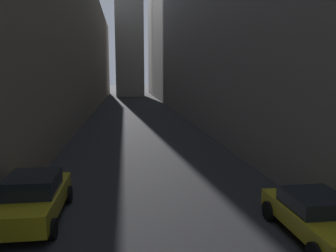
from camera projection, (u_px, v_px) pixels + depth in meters
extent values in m
plane|color=#232326|center=(136.00, 116.00, 40.64)|extent=(264.00, 264.00, 0.00)
cube|color=#756B5B|center=(40.00, 40.00, 39.83)|extent=(11.50, 108.00, 18.11)
cube|color=slate|center=(222.00, 17.00, 42.19)|extent=(11.21, 108.00, 24.31)
cube|color=gray|center=(129.00, 3.00, 77.68)|extent=(6.54, 6.54, 43.09)
cube|color=#A59919|center=(34.00, 201.00, 11.34)|extent=(1.76, 4.38, 0.69)
cube|color=black|center=(32.00, 184.00, 11.16)|extent=(1.62, 1.91, 0.60)
cylinder|color=black|center=(21.00, 197.00, 12.74)|extent=(0.22, 0.64, 0.64)
cylinder|color=black|center=(69.00, 194.00, 12.96)|extent=(0.22, 0.64, 0.64)
cylinder|color=black|center=(52.00, 229.00, 10.05)|extent=(0.22, 0.64, 0.64)
cube|color=#A59919|center=(317.00, 219.00, 10.06)|extent=(1.75, 4.19, 0.55)
cube|color=black|center=(315.00, 201.00, 10.14)|extent=(1.61, 1.84, 0.46)
cylinder|color=black|center=(269.00, 211.00, 11.38)|extent=(0.22, 0.65, 0.65)
cylinder|color=black|center=(317.00, 208.00, 11.61)|extent=(0.22, 0.65, 0.65)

